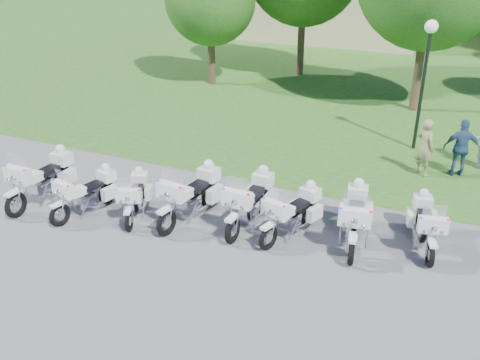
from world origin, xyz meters
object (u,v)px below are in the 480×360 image
at_px(motorcycle_2, 135,195).
at_px(bystander_c, 461,148).
at_px(motorcycle_1, 87,192).
at_px(motorcycle_4, 251,200).
at_px(motorcycle_5, 293,212).
at_px(motorcycle_6, 355,216).
at_px(motorcycle_0, 43,177).
at_px(motorcycle_7, 426,223).
at_px(motorcycle_3, 192,194).
at_px(lamp_post, 427,54).
at_px(bystander_a, 425,147).

distance_m(motorcycle_2, bystander_c, 10.13).
height_order(motorcycle_1, motorcycle_4, motorcycle_4).
bearing_deg(motorcycle_1, motorcycle_5, -154.94).
height_order(motorcycle_5, motorcycle_6, motorcycle_6).
height_order(motorcycle_0, motorcycle_6, motorcycle_0).
bearing_deg(motorcycle_7, motorcycle_3, -4.64).
height_order(motorcycle_5, lamp_post, lamp_post).
distance_m(motorcycle_4, bystander_c, 7.35).
xyz_separation_m(motorcycle_0, motorcycle_4, (5.95, 1.17, -0.02)).
bearing_deg(motorcycle_2, motorcycle_1, -4.15).
height_order(motorcycle_6, bystander_a, bystander_a).
height_order(motorcycle_3, motorcycle_5, motorcycle_3).
bearing_deg(motorcycle_2, motorcycle_3, 175.75).
bearing_deg(motorcycle_5, motorcycle_3, 23.93).
distance_m(motorcycle_3, motorcycle_4, 1.61).
xyz_separation_m(motorcycle_0, motorcycle_1, (1.60, -0.07, -0.10)).
height_order(motorcycle_5, bystander_a, bystander_a).
height_order(motorcycle_2, bystander_a, bystander_a).
relative_size(motorcycle_2, motorcycle_3, 0.77).
bearing_deg(motorcycle_7, motorcycle_0, -4.62).
height_order(motorcycle_2, bystander_c, bystander_c).
relative_size(motorcycle_3, motorcycle_5, 1.15).
bearing_deg(motorcycle_4, bystander_a, -124.03).
bearing_deg(motorcycle_2, bystander_a, -160.88).
height_order(motorcycle_1, motorcycle_7, motorcycle_1).
bearing_deg(motorcycle_3, motorcycle_1, 26.32).
xyz_separation_m(motorcycle_6, motorcycle_7, (1.63, 0.51, -0.08)).
relative_size(motorcycle_0, motorcycle_4, 1.03).
bearing_deg(motorcycle_2, lamp_post, -149.65).
bearing_deg(motorcycle_7, motorcycle_1, -2.28).
bearing_deg(bystander_a, motorcycle_0, 73.65).
relative_size(motorcycle_1, motorcycle_5, 0.98).
bearing_deg(motorcycle_1, lamp_post, -118.33).
bearing_deg(motorcycle_5, motorcycle_7, -147.24).
xyz_separation_m(motorcycle_2, motorcycle_7, (7.40, 1.59, 0.03)).
bearing_deg(motorcycle_5, bystander_c, -104.83).
height_order(motorcycle_3, motorcycle_7, motorcycle_3).
height_order(motorcycle_3, bystander_c, bystander_c).
relative_size(motorcycle_1, motorcycle_2, 1.11).
height_order(motorcycle_4, lamp_post, lamp_post).
xyz_separation_m(motorcycle_1, bystander_c, (9.16, 6.78, 0.30)).
bearing_deg(motorcycle_0, motorcycle_3, -168.13).
xyz_separation_m(motorcycle_1, lamp_post, (7.58, 8.60, 2.73)).
relative_size(motorcycle_2, bystander_a, 1.08).
xyz_separation_m(motorcycle_2, lamp_post, (6.29, 8.18, 2.77)).
xyz_separation_m(motorcycle_2, motorcycle_6, (5.76, 1.08, 0.12)).
relative_size(motorcycle_7, lamp_post, 0.48).
height_order(motorcycle_2, motorcycle_6, motorcycle_6).
bearing_deg(motorcycle_7, motorcycle_2, -3.16).
bearing_deg(bystander_c, motorcycle_7, 71.67).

